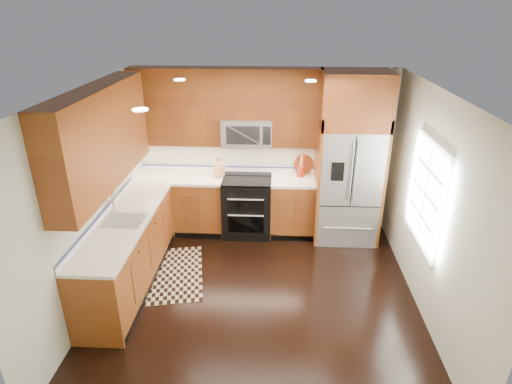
# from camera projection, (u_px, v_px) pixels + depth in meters

# --- Properties ---
(ground) EXTENTS (4.00, 4.00, 0.00)m
(ground) POSITION_uv_depth(u_px,v_px,m) (257.00, 296.00, 5.50)
(ground) COLOR black
(ground) RESTS_ON ground
(wall_back) EXTENTS (4.00, 0.02, 2.60)m
(wall_back) POSITION_uv_depth(u_px,v_px,m) (264.00, 150.00, 6.80)
(wall_back) COLOR beige
(wall_back) RESTS_ON ground
(wall_left) EXTENTS (0.02, 4.00, 2.60)m
(wall_left) POSITION_uv_depth(u_px,v_px,m) (90.00, 201.00, 5.07)
(wall_left) COLOR beige
(wall_left) RESTS_ON ground
(wall_right) EXTENTS (0.02, 4.00, 2.60)m
(wall_right) POSITION_uv_depth(u_px,v_px,m) (432.00, 209.00, 4.88)
(wall_right) COLOR beige
(wall_right) RESTS_ON ground
(window) EXTENTS (0.04, 1.10, 1.30)m
(window) POSITION_uv_depth(u_px,v_px,m) (426.00, 194.00, 5.02)
(window) COLOR white
(window) RESTS_ON ground
(base_cabinets) EXTENTS (2.85, 3.00, 0.90)m
(base_cabinets) POSITION_uv_depth(u_px,v_px,m) (176.00, 229.00, 6.20)
(base_cabinets) COLOR brown
(base_cabinets) RESTS_ON ground
(countertop) EXTENTS (2.86, 3.01, 0.04)m
(countertop) POSITION_uv_depth(u_px,v_px,m) (185.00, 196.00, 6.11)
(countertop) COLOR silver
(countertop) RESTS_ON base_cabinets
(upper_cabinets) EXTENTS (2.85, 3.00, 1.15)m
(upper_cabinets) POSITION_uv_depth(u_px,v_px,m) (176.00, 119.00, 5.73)
(upper_cabinets) COLOR brown
(upper_cabinets) RESTS_ON ground
(range) EXTENTS (0.76, 0.67, 0.95)m
(range) POSITION_uv_depth(u_px,v_px,m) (247.00, 206.00, 6.85)
(range) COLOR black
(range) RESTS_ON ground
(microwave) EXTENTS (0.76, 0.40, 0.42)m
(microwave) POSITION_uv_depth(u_px,v_px,m) (247.00, 132.00, 6.48)
(microwave) COLOR #B2B2B7
(microwave) RESTS_ON ground
(refrigerator) EXTENTS (0.98, 0.75, 2.60)m
(refrigerator) POSITION_uv_depth(u_px,v_px,m) (350.00, 160.00, 6.40)
(refrigerator) COLOR #B2B2B7
(refrigerator) RESTS_ON ground
(sink_faucet) EXTENTS (0.54, 0.44, 0.37)m
(sink_faucet) POSITION_uv_depth(u_px,v_px,m) (121.00, 216.00, 5.39)
(sink_faucet) COLOR #B2B2B7
(sink_faucet) RESTS_ON countertop
(rug) EXTENTS (1.04, 1.46, 0.01)m
(rug) POSITION_uv_depth(u_px,v_px,m) (173.00, 274.00, 5.94)
(rug) COLOR black
(rug) RESTS_ON ground
(knife_block) EXTENTS (0.16, 0.19, 0.31)m
(knife_block) POSITION_uv_depth(u_px,v_px,m) (219.00, 169.00, 6.70)
(knife_block) COLOR tan
(knife_block) RESTS_ON countertop
(utensil_crock) EXTENTS (0.16, 0.16, 0.34)m
(utensil_crock) POSITION_uv_depth(u_px,v_px,m) (301.00, 169.00, 6.71)
(utensil_crock) COLOR maroon
(utensil_crock) RESTS_ON countertop
(cutting_board) EXTENTS (0.41, 0.41, 0.02)m
(cutting_board) POSITION_uv_depth(u_px,v_px,m) (303.00, 173.00, 6.86)
(cutting_board) COLOR brown
(cutting_board) RESTS_ON countertop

